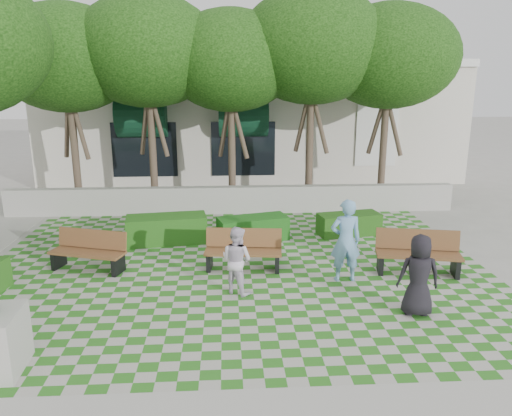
{
  "coord_description": "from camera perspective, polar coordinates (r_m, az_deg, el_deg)",
  "views": [
    {
      "loc": [
        -0.2,
        -10.15,
        4.51
      ],
      "look_at": [
        0.5,
        1.5,
        1.4
      ],
      "focal_mm": 35.0,
      "sensor_mm": 36.0,
      "label": 1
    }
  ],
  "objects": [
    {
      "name": "ground",
      "position": [
        11.11,
        -2.14,
        -9.05
      ],
      "size": [
        90.0,
        90.0,
        0.0
      ],
      "primitive_type": "plane",
      "color": "gray",
      "rests_on": "ground"
    },
    {
      "name": "lawn",
      "position": [
        12.02,
        -2.25,
        -7.09
      ],
      "size": [
        12.0,
        12.0,
        0.0
      ],
      "primitive_type": "plane",
      "color": "#2B721E",
      "rests_on": "ground"
    },
    {
      "name": "retaining_wall",
      "position": [
        16.84,
        -2.66,
        0.96
      ],
      "size": [
        15.0,
        0.36,
        0.9
      ],
      "primitive_type": "cube",
      "color": "#9E9B93",
      "rests_on": "ground"
    },
    {
      "name": "bench_east",
      "position": [
        12.3,
        18.01,
        -4.94
      ],
      "size": [
        2.01,
        1.0,
        1.01
      ],
      "rotation": [
        0.0,
        0.0,
        -0.2
      ],
      "color": "brown",
      "rests_on": "ground"
    },
    {
      "name": "bench_mid",
      "position": [
        11.95,
        -1.45,
        -4.88
      ],
      "size": [
        1.88,
        0.8,
        0.96
      ],
      "rotation": [
        0.0,
        0.0,
        -0.11
      ],
      "color": "brown",
      "rests_on": "ground"
    },
    {
      "name": "bench_west",
      "position": [
        12.55,
        -18.55,
        -4.74
      ],
      "size": [
        1.89,
        1.12,
        0.94
      ],
      "rotation": [
        0.0,
        0.0,
        -0.31
      ],
      "color": "brown",
      "rests_on": "ground"
    },
    {
      "name": "hedge_east",
      "position": [
        14.79,
        10.57,
        -1.82
      ],
      "size": [
        1.9,
        1.04,
        0.63
      ],
      "primitive_type": "cube",
      "rotation": [
        0.0,
        0.0,
        0.19
      ],
      "color": "#1C4713",
      "rests_on": "ground"
    },
    {
      "name": "hedge_midright",
      "position": [
        14.03,
        -0.36,
        -2.38
      ],
      "size": [
        2.07,
        1.26,
        0.68
      ],
      "primitive_type": "cube",
      "rotation": [
        0.0,
        0.0,
        0.27
      ],
      "color": "#164E15",
      "rests_on": "ground"
    },
    {
      "name": "hedge_midleft",
      "position": [
        14.06,
        -10.16,
        -2.4
      ],
      "size": [
        2.27,
        1.16,
        0.76
      ],
      "primitive_type": "cube",
      "rotation": [
        0.0,
        0.0,
        0.14
      ],
      "color": "#1D4F15",
      "rests_on": "ground"
    },
    {
      "name": "person_blue",
      "position": [
        11.31,
        10.2,
        -3.68
      ],
      "size": [
        0.7,
        0.46,
        1.9
      ],
      "primitive_type": "imported",
      "rotation": [
        0.0,
        0.0,
        3.15
      ],
      "color": "#6C9CC6",
      "rests_on": "ground"
    },
    {
      "name": "person_dark",
      "position": [
        10.12,
        18.1,
        -7.32
      ],
      "size": [
        0.85,
        0.62,
        1.61
      ],
      "primitive_type": "imported",
      "rotation": [
        0.0,
        0.0,
        3.0
      ],
      "color": "black",
      "rests_on": "ground"
    },
    {
      "name": "person_white",
      "position": [
        10.6,
        -2.23,
        -5.96
      ],
      "size": [
        0.9,
        0.87,
        1.47
      ],
      "primitive_type": "imported",
      "rotation": [
        0.0,
        0.0,
        2.5
      ],
      "color": "silver",
      "rests_on": "ground"
    },
    {
      "name": "tree_row",
      "position": [
        16.2,
        -9.76,
        17.09
      ],
      "size": [
        17.7,
        13.4,
        7.41
      ],
      "color": "#47382B",
      "rests_on": "ground"
    },
    {
      "name": "building",
      "position": [
        24.33,
        -0.77,
        10.22
      ],
      "size": [
        18.0,
        8.92,
        5.15
      ],
      "color": "beige",
      "rests_on": "ground"
    }
  ]
}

